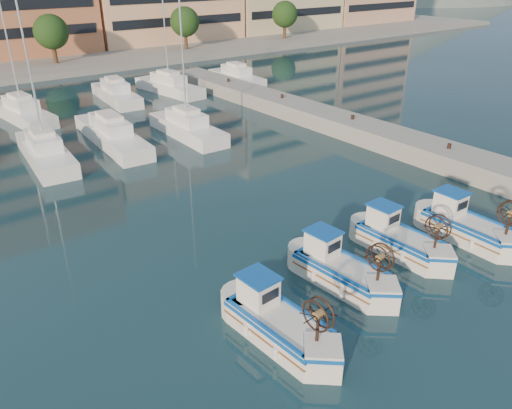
% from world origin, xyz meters
% --- Properties ---
extents(ground, '(300.00, 300.00, 0.00)m').
position_xyz_m(ground, '(0.00, 0.00, 0.00)').
color(ground, '#1B3846').
rests_on(ground, ground).
extents(quay, '(3.00, 60.00, 1.20)m').
position_xyz_m(quay, '(13.00, 8.00, 0.60)').
color(quay, gray).
rests_on(quay, ground).
extents(yacht_marina, '(37.84, 22.30, 11.50)m').
position_xyz_m(yacht_marina, '(-2.88, 27.87, 0.53)').
color(yacht_marina, white).
rests_on(yacht_marina, ground).
extents(fishing_boat_a, '(1.94, 4.19, 2.58)m').
position_xyz_m(fishing_boat_a, '(-5.55, 0.20, 0.71)').
color(fishing_boat_a, silver).
rests_on(fishing_boat_a, ground).
extents(fishing_boat_b, '(1.97, 4.13, 2.53)m').
position_xyz_m(fishing_boat_b, '(-1.53, 1.19, 0.70)').
color(fishing_boat_b, silver).
rests_on(fishing_boat_b, ground).
extents(fishing_boat_c, '(1.77, 4.04, 2.50)m').
position_xyz_m(fishing_boat_c, '(2.24, 1.29, 0.69)').
color(fishing_boat_c, silver).
rests_on(fishing_boat_c, ground).
extents(fishing_boat_d, '(1.76, 4.23, 2.63)m').
position_xyz_m(fishing_boat_d, '(5.63, 0.14, 0.72)').
color(fishing_boat_d, silver).
rests_on(fishing_boat_d, ground).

